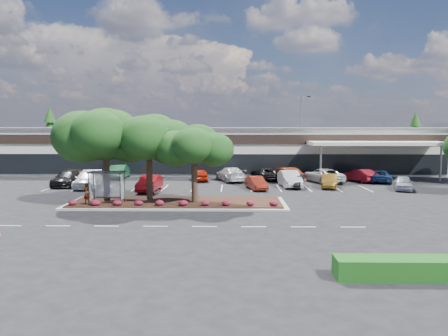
{
  "coord_description": "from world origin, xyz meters",
  "views": [
    {
      "loc": [
        2.58,
        -31.77,
        6.51
      ],
      "look_at": [
        1.83,
        8.59,
        2.6
      ],
      "focal_mm": 35.0,
      "sensor_mm": 36.0,
      "label": 1
    }
  ],
  "objects": [
    {
      "name": "island_tree_east",
      "position": [
        -0.5,
        3.7,
        3.51
      ],
      "size": [
        5.8,
        5.8,
        6.5
      ],
      "primitive_type": null,
      "color": "#193610",
      "rests_on": "landscape_island"
    },
    {
      "name": "retail_store",
      "position": [
        0.06,
        33.91,
        3.15
      ],
      "size": [
        80.4,
        25.2,
        6.25
      ],
      "color": "silver",
      "rests_on": "ground"
    },
    {
      "name": "car_14",
      "position": [
        8.79,
        18.53,
        0.86
      ],
      "size": [
        3.76,
        5.5,
        1.72
      ],
      "primitive_type": "imported",
      "rotation": [
        0.0,
        0.0,
        3.56
      ],
      "color": "maroon",
      "rests_on": "ground"
    },
    {
      "name": "car_8",
      "position": [
        20.01,
        12.5,
        0.71
      ],
      "size": [
        2.91,
        4.51,
        1.43
      ],
      "primitive_type": "imported",
      "rotation": [
        0.0,
        0.0,
        -0.32
      ],
      "color": "silver",
      "rests_on": "ground"
    },
    {
      "name": "conifer_north_east",
      "position": [
        34.0,
        44.0,
        4.5
      ],
      "size": [
        3.96,
        3.96,
        9.0
      ],
      "primitive_type": "cone",
      "color": "#193610",
      "rests_on": "ground"
    },
    {
      "name": "car_2",
      "position": [
        -5.66,
        11.21,
        0.79
      ],
      "size": [
        2.03,
        4.92,
        1.58
      ],
      "primitive_type": "imported",
      "rotation": [
        0.0,
        0.0,
        -0.07
      ],
      "color": "maroon",
      "rests_on": "ground"
    },
    {
      "name": "car_10",
      "position": [
        -11.4,
        21.9,
        0.86
      ],
      "size": [
        2.16,
        5.33,
        1.72
      ],
      "primitive_type": "imported",
      "rotation": [
        0.0,
        0.0,
        3.21
      ],
      "color": "#1D5730",
      "rests_on": "ground"
    },
    {
      "name": "car_9",
      "position": [
        -14.96,
        18.3,
        0.7
      ],
      "size": [
        3.1,
        4.46,
        1.41
      ],
      "primitive_type": "imported",
      "rotation": [
        0.0,
        0.0,
        3.53
      ],
      "color": "#6B3302",
      "rests_on": "ground"
    },
    {
      "name": "car_15",
      "position": [
        13.05,
        18.19,
        0.82
      ],
      "size": [
        4.47,
        6.45,
        1.64
      ],
      "primitive_type": "imported",
      "rotation": [
        0.0,
        0.0,
        3.47
      ],
      "color": "silver",
      "rests_on": "ground"
    },
    {
      "name": "car_1",
      "position": [
        -12.69,
        13.73,
        0.84
      ],
      "size": [
        3.11,
        6.08,
        1.69
      ],
      "primitive_type": "imported",
      "rotation": [
        0.0,
        0.0,
        0.13
      ],
      "color": "white",
      "rests_on": "ground"
    },
    {
      "name": "car_0",
      "position": [
        -15.35,
        14.97,
        0.81
      ],
      "size": [
        2.44,
        5.66,
        1.62
      ],
      "primitive_type": "imported",
      "rotation": [
        0.0,
        0.0,
        0.03
      ],
      "color": "black",
      "rests_on": "ground"
    },
    {
      "name": "car_13",
      "position": [
        6.55,
        20.41,
        0.75
      ],
      "size": [
        3.67,
        5.82,
        1.5
      ],
      "primitive_type": "imported",
      "rotation": [
        0.0,
        0.0,
        3.38
      ],
      "color": "black",
      "rests_on": "ground"
    },
    {
      "name": "car_4",
      "position": [
        5.04,
        12.62,
        0.67
      ],
      "size": [
        2.35,
        4.32,
        1.35
      ],
      "primitive_type": "imported",
      "rotation": [
        0.0,
        0.0,
        0.24
      ],
      "color": "maroon",
      "rests_on": "ground"
    },
    {
      "name": "car_5",
      "position": [
        8.75,
        14.66,
        0.86
      ],
      "size": [
        2.21,
        5.33,
        1.72
      ],
      "primitive_type": "imported",
      "rotation": [
        0.0,
        0.0,
        0.08
      ],
      "color": "silver",
      "rests_on": "ground"
    },
    {
      "name": "light_pole",
      "position": [
        11.74,
        25.96,
        4.69
      ],
      "size": [
        1.43,
        0.56,
        10.53
      ],
      "rotation": [
        0.0,
        0.0,
        0.14
      ],
      "color": "#A1A09C",
      "rests_on": "ground"
    },
    {
      "name": "car_12",
      "position": [
        2.38,
        19.19,
        0.83
      ],
      "size": [
        3.95,
        6.16,
        1.66
      ],
      "primitive_type": "imported",
      "rotation": [
        0.0,
        0.0,
        3.45
      ],
      "color": "silver",
      "rests_on": "ground"
    },
    {
      "name": "conifer_north_west",
      "position": [
        -30.0,
        46.0,
        5.0
      ],
      "size": [
        4.4,
        4.4,
        10.0
      ],
      "primitive_type": "cone",
      "color": "#193610",
      "rests_on": "ground"
    },
    {
      "name": "car_6",
      "position": [
        9.28,
        14.08,
        0.7
      ],
      "size": [
        2.46,
        4.48,
        1.4
      ],
      "primitive_type": "imported",
      "rotation": [
        0.0,
        0.0,
        -0.24
      ],
      "color": "black",
      "rests_on": "ground"
    },
    {
      "name": "car_16",
      "position": [
        17.56,
        19.0,
        0.75
      ],
      "size": [
        3.06,
        4.81,
        1.5
      ],
      "primitive_type": "imported",
      "rotation": [
        0.0,
        0.0,
        3.5
      ],
      "color": "maroon",
      "rests_on": "ground"
    },
    {
      "name": "hedge_south_east",
      "position": [
        10.0,
        -13.5,
        0.45
      ],
      "size": [
        6.0,
        1.3,
        0.9
      ],
      "primitive_type": "cube",
      "color": "#185411",
      "rests_on": "ground"
    },
    {
      "name": "bus_shelter",
      "position": [
        -7.5,
        2.95,
        2.31
      ],
      "size": [
        2.75,
        1.55,
        2.59
      ],
      "color": "black",
      "rests_on": "landscape_island"
    },
    {
      "name": "person_waiting",
      "position": [
        -8.96,
        2.35,
        1.12
      ],
      "size": [
        0.7,
        0.54,
        1.72
      ],
      "primitive_type": "imported",
      "rotation": [
        0.0,
        0.0,
        2.91
      ],
      "color": "#594C47",
      "rests_on": "landscape_island"
    },
    {
      "name": "car_7",
      "position": [
        12.85,
        14.09,
        0.72
      ],
      "size": [
        2.47,
        4.63,
        1.45
      ],
      "primitive_type": "imported",
      "rotation": [
        0.0,
        0.0,
        -0.22
      ],
      "color": "brown",
      "rests_on": "ground"
    },
    {
      "name": "shrub_row",
      "position": [
        -2.0,
        1.9,
        0.51
      ],
      "size": [
        17.0,
        0.8,
        0.5
      ],
      "primitive_type": null,
      "color": "maroon",
      "rests_on": "landscape_island"
    },
    {
      "name": "car_17",
      "position": [
        19.75,
        18.65,
        0.7
      ],
      "size": [
        3.63,
        5.48,
        1.4
      ],
      "primitive_type": "imported",
      "rotation": [
        0.0,
        0.0,
        2.86
      ],
      "color": "navy",
      "rests_on": "ground"
    },
    {
      "name": "landscape_island",
      "position": [
        -2.0,
        4.0,
        0.12
      ],
      "size": [
        18.0,
        6.0,
        0.26
      ],
      "color": "#A1A09C",
      "rests_on": "ground"
    },
    {
      "name": "island_tree_mid",
      "position": [
        -4.5,
        5.2,
        3.92
      ],
      "size": [
        6.6,
        6.6,
        7.32
      ],
      "primitive_type": null,
      "color": "#193610",
      "rests_on": "landscape_island"
    },
    {
      "name": "island_tree_west",
      "position": [
        -8.0,
        4.5,
        4.21
      ],
      "size": [
        7.2,
        7.2,
        7.89
      ],
      "primitive_type": null,
      "color": "#193610",
      "rests_on": "landscape_island"
    },
    {
      "name": "lane_markings",
      "position": [
        -0.14,
        10.42,
        0.01
      ],
      "size": [
        33.12,
        20.06,
        0.01
      ],
      "color": "silver",
      "rests_on": "ground"
    },
    {
      "name": "ground",
      "position": [
        0.0,
        0.0,
        0.0
      ],
      "size": [
        160.0,
        160.0,
        0.0
      ],
      "primitive_type": "plane",
      "color": "black",
      "rests_on": "ground"
    },
    {
      "name": "car_11",
      "position": [
        -1.14,
        19.61,
        0.72
      ],
      "size": [
        2.16,
        4.4,
        1.44
      ],
      "primitive_type": "imported",
      "rotation": [
        0.0,
        0.0,
        3.25
      ],
      "color": "#A01A07",
      "rests_on": "ground"
    }
  ]
}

